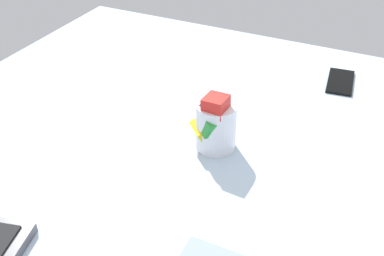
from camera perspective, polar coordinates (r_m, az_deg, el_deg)
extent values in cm
cube|color=silver|center=(103.20, 8.97, -10.49)|extent=(180.00, 140.00, 18.00)
cylinder|color=silver|center=(102.57, 2.95, 0.24)|extent=(9.00, 9.00, 11.00)
cube|color=blue|center=(104.32, 2.30, -0.59)|extent=(8.04, 7.81, 6.38)
cube|color=yellow|center=(102.43, 1.62, 0.11)|extent=(7.79, 7.85, 5.33)
cube|color=#268C33|center=(99.70, 2.51, 0.46)|extent=(7.05, 6.50, 5.58)
cube|color=blue|center=(99.67, 2.78, 1.88)|extent=(7.46, 6.96, 6.64)
cube|color=red|center=(98.17, 2.93, 2.76)|extent=(5.14, 5.25, 4.29)
cube|color=black|center=(136.22, 17.68, 5.43)|extent=(8.31, 14.67, 0.80)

